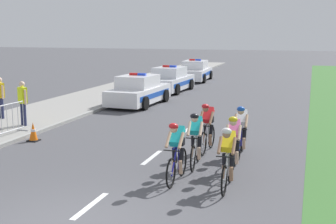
{
  "coord_description": "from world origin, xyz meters",
  "views": [
    {
      "loc": [
        4.37,
        -7.43,
        3.68
      ],
      "look_at": [
        0.03,
        6.65,
        1.1
      ],
      "focal_mm": 50.25,
      "sensor_mm": 36.0,
      "label": 1
    }
  ],
  "objects_px": {
    "cyclist_fourth": "(234,142)",
    "cyclist_fifth": "(207,127)",
    "traffic_cone_near": "(33,132)",
    "police_car_nearest": "(139,91)",
    "cyclist_second": "(228,157)",
    "cyclist_third": "(196,139)",
    "cyclist_lead": "(177,151)",
    "spectator_closest": "(23,100)",
    "crowd_barrier_middle": "(1,122)",
    "police_car_third": "(195,71)",
    "cyclist_sixth": "(241,130)",
    "spectator_middle": "(0,95)",
    "police_car_second": "(170,80)"
  },
  "relations": [
    {
      "from": "cyclist_fifth",
      "to": "spectator_closest",
      "type": "relative_size",
      "value": 1.03
    },
    {
      "from": "traffic_cone_near",
      "to": "spectator_middle",
      "type": "distance_m",
      "value": 4.22
    },
    {
      "from": "crowd_barrier_middle",
      "to": "police_car_nearest",
      "type": "bearing_deg",
      "value": 78.62
    },
    {
      "from": "cyclist_lead",
      "to": "cyclist_third",
      "type": "bearing_deg",
      "value": 84.44
    },
    {
      "from": "cyclist_third",
      "to": "cyclist_fourth",
      "type": "height_order",
      "value": "same"
    },
    {
      "from": "crowd_barrier_middle",
      "to": "cyclist_second",
      "type": "bearing_deg",
      "value": -18.18
    },
    {
      "from": "cyclist_lead",
      "to": "cyclist_fourth",
      "type": "bearing_deg",
      "value": 46.48
    },
    {
      "from": "crowd_barrier_middle",
      "to": "cyclist_third",
      "type": "bearing_deg",
      "value": -8.96
    },
    {
      "from": "spectator_middle",
      "to": "police_car_second",
      "type": "bearing_deg",
      "value": 70.75
    },
    {
      "from": "cyclist_second",
      "to": "traffic_cone_near",
      "type": "bearing_deg",
      "value": 157.78
    },
    {
      "from": "cyclist_lead",
      "to": "spectator_closest",
      "type": "bearing_deg",
      "value": 148.93
    },
    {
      "from": "cyclist_fifth",
      "to": "police_car_third",
      "type": "height_order",
      "value": "police_car_third"
    },
    {
      "from": "traffic_cone_near",
      "to": "police_car_nearest",
      "type": "bearing_deg",
      "value": 85.55
    },
    {
      "from": "cyclist_sixth",
      "to": "traffic_cone_near",
      "type": "bearing_deg",
      "value": -178.57
    },
    {
      "from": "cyclist_second",
      "to": "crowd_barrier_middle",
      "type": "xyz_separation_m",
      "value": [
        -8.13,
        2.67,
        -0.14
      ]
    },
    {
      "from": "cyclist_fourth",
      "to": "crowd_barrier_middle",
      "type": "bearing_deg",
      "value": 171.19
    },
    {
      "from": "police_car_nearest",
      "to": "police_car_third",
      "type": "bearing_deg",
      "value": 89.99
    },
    {
      "from": "cyclist_second",
      "to": "police_car_third",
      "type": "bearing_deg",
      "value": 105.65
    },
    {
      "from": "police_car_second",
      "to": "police_car_third",
      "type": "height_order",
      "value": "same"
    },
    {
      "from": "cyclist_lead",
      "to": "cyclist_third",
      "type": "height_order",
      "value": "same"
    },
    {
      "from": "cyclist_fifth",
      "to": "cyclist_sixth",
      "type": "bearing_deg",
      "value": -8.51
    },
    {
      "from": "spectator_middle",
      "to": "cyclist_lead",
      "type": "bearing_deg",
      "value": -30.84
    },
    {
      "from": "cyclist_lead",
      "to": "police_car_third",
      "type": "relative_size",
      "value": 0.39
    },
    {
      "from": "cyclist_sixth",
      "to": "crowd_barrier_middle",
      "type": "distance_m",
      "value": 8.0
    },
    {
      "from": "cyclist_third",
      "to": "cyclist_sixth",
      "type": "xyz_separation_m",
      "value": [
        1.01,
        1.49,
        0.0
      ]
    },
    {
      "from": "cyclist_fourth",
      "to": "traffic_cone_near",
      "type": "height_order",
      "value": "cyclist_fourth"
    },
    {
      "from": "cyclist_fourth",
      "to": "traffic_cone_near",
      "type": "relative_size",
      "value": 2.69
    },
    {
      "from": "cyclist_lead",
      "to": "cyclist_third",
      "type": "relative_size",
      "value": 1.0
    },
    {
      "from": "police_car_nearest",
      "to": "police_car_second",
      "type": "distance_m",
      "value": 5.36
    },
    {
      "from": "cyclist_sixth",
      "to": "police_car_nearest",
      "type": "xyz_separation_m",
      "value": [
        -6.27,
        8.12,
        -0.11
      ]
    },
    {
      "from": "cyclist_sixth",
      "to": "traffic_cone_near",
      "type": "distance_m",
      "value": 6.94
    },
    {
      "from": "cyclist_third",
      "to": "cyclist_fifth",
      "type": "height_order",
      "value": "same"
    },
    {
      "from": "cyclist_third",
      "to": "cyclist_sixth",
      "type": "bearing_deg",
      "value": 55.93
    },
    {
      "from": "cyclist_fourth",
      "to": "cyclist_fifth",
      "type": "xyz_separation_m",
      "value": [
        -1.09,
        1.79,
        0.0
      ]
    },
    {
      "from": "cyclist_fourth",
      "to": "cyclist_fifth",
      "type": "relative_size",
      "value": 1.0
    },
    {
      "from": "cyclist_fifth",
      "to": "police_car_second",
      "type": "distance_m",
      "value": 14.31
    },
    {
      "from": "police_car_nearest",
      "to": "crowd_barrier_middle",
      "type": "height_order",
      "value": "police_car_nearest"
    },
    {
      "from": "cyclist_second",
      "to": "cyclist_third",
      "type": "xyz_separation_m",
      "value": [
        -1.14,
        1.57,
        0.0
      ]
    },
    {
      "from": "police_car_nearest",
      "to": "spectator_middle",
      "type": "relative_size",
      "value": 2.68
    },
    {
      "from": "cyclist_fourth",
      "to": "police_car_nearest",
      "type": "bearing_deg",
      "value": 122.94
    },
    {
      "from": "police_car_second",
      "to": "cyclist_sixth",
      "type": "bearing_deg",
      "value": -65.04
    },
    {
      "from": "cyclist_fifth",
      "to": "cyclist_sixth",
      "type": "xyz_separation_m",
      "value": [
        1.05,
        -0.16,
        0.0
      ]
    },
    {
      "from": "traffic_cone_near",
      "to": "spectator_closest",
      "type": "distance_m",
      "value": 2.37
    },
    {
      "from": "police_car_nearest",
      "to": "cyclist_fifth",
      "type": "bearing_deg",
      "value": -56.72
    },
    {
      "from": "cyclist_fourth",
      "to": "spectator_middle",
      "type": "distance_m",
      "value": 10.96
    },
    {
      "from": "police_car_nearest",
      "to": "spectator_middle",
      "type": "xyz_separation_m",
      "value": [
        -3.84,
        -5.65,
        0.4
      ]
    },
    {
      "from": "cyclist_sixth",
      "to": "traffic_cone_near",
      "type": "height_order",
      "value": "cyclist_sixth"
    },
    {
      "from": "cyclist_fourth",
      "to": "cyclist_third",
      "type": "bearing_deg",
      "value": 172.18
    },
    {
      "from": "police_car_nearest",
      "to": "traffic_cone_near",
      "type": "bearing_deg",
      "value": -94.45
    },
    {
      "from": "cyclist_lead",
      "to": "cyclist_fourth",
      "type": "height_order",
      "value": "same"
    }
  ]
}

